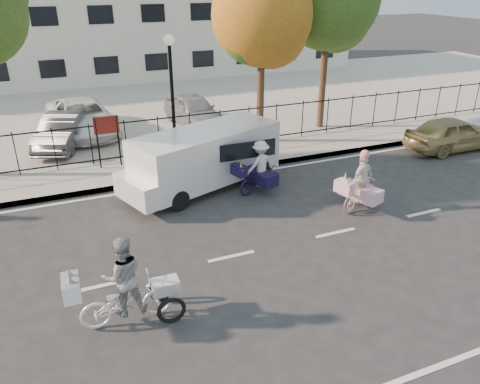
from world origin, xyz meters
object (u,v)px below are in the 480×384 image
gold_sedan (453,134)px  lot_car_d (194,110)px  lamppost (171,76)px  zebra_trike (126,291)px  bull_bike (260,172)px  unicorn_bike (360,188)px  lot_car_c (62,131)px  white_van (204,156)px  lot_car_b (82,117)px

gold_sedan → lot_car_d: lot_car_d is taller
lamppost → gold_sedan: size_ratio=1.13×
zebra_trike → bull_bike: bearing=-45.8°
lamppost → zebra_trike: bearing=-111.7°
zebra_trike → lot_car_d: zebra_trike is taller
unicorn_bike → gold_sedan: bearing=-85.6°
lot_car_c → unicorn_bike: bearing=-28.9°
bull_bike → white_van: 1.85m
zebra_trike → lot_car_b: (0.43, 12.46, 0.11)m
lot_car_c → lot_car_d: lot_car_d is taller
lamppost → unicorn_bike: 7.43m
lot_car_b → gold_sedan: bearing=-36.3°
lot_car_b → lot_car_d: size_ratio=1.26×
lamppost → white_van: (0.24, -2.56, -2.07)m
gold_sedan → lot_car_b: lot_car_b is taller
unicorn_bike → gold_sedan: size_ratio=0.48×
lamppost → zebra_trike: (-3.25, -8.18, -2.38)m
lamppost → bull_bike: bearing=-64.5°
bull_bike → lot_car_d: (0.13, 7.25, 0.15)m
lot_car_d → unicorn_bike: bearing=-85.0°
zebra_trike → lot_car_c: bearing=4.0°
gold_sedan → bull_bike: bearing=95.2°
unicorn_bike → bull_bike: unicorn_bike is taller
unicorn_bike → lot_car_c: unicorn_bike is taller
zebra_trike → white_van: (3.49, 5.62, 0.31)m
unicorn_bike → lot_car_c: 11.55m
gold_sedan → lot_car_b: (-13.12, 7.22, 0.19)m
unicorn_bike → bull_bike: 3.12m
unicorn_bike → lot_car_d: (-2.06, 9.46, 0.15)m
unicorn_bike → lot_car_b: unicorn_bike is taller
lot_car_c → zebra_trike: bearing=-67.8°
gold_sedan → lamppost: bearing=74.8°
lot_car_b → white_van: bearing=-73.4°
lamppost → bull_bike: 4.68m
zebra_trike → gold_sedan: 14.53m
white_van → lot_car_d: size_ratio=1.45×
lot_car_d → lot_car_b: bearing=164.8°
lot_car_d → lamppost: bearing=-124.3°
gold_sedan → unicorn_bike: bearing=115.0°
lot_car_d → white_van: bearing=-111.9°
lot_car_d → bull_bike: bearing=-98.4°
gold_sedan → lot_car_d: (-8.45, 6.58, 0.17)m
zebra_trike → white_van: size_ratio=0.38×
zebra_trike → bull_bike: (4.97, 4.57, -0.06)m
unicorn_bike → lot_car_d: bearing=-7.7°
zebra_trike → lot_car_d: 12.87m
lamppost → lot_car_b: (-2.82, 4.29, -2.27)m
lamppost → zebra_trike: size_ratio=1.97×
lot_car_b → lot_car_c: lot_car_b is taller
lot_car_d → gold_sedan: bearing=-45.2°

